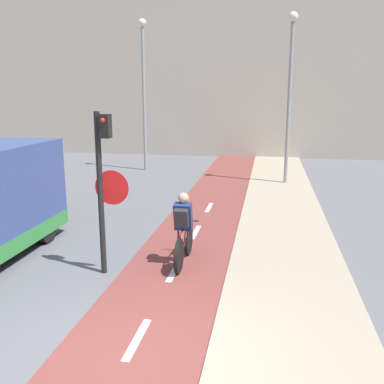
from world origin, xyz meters
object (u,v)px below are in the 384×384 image
Objects in this scene: traffic_light_pole at (104,176)px; street_lamp_sidewalk at (290,81)px; street_lamp_far at (144,80)px; cyclist_near at (183,231)px.

traffic_light_pole is 10.48m from street_lamp_sidewalk.
street_lamp_far is 6.73m from street_lamp_sidewalk.
street_lamp_far reaches higher than cyclist_near.
traffic_light_pole is 0.49× the size of street_lamp_sidewalk.
street_lamp_sidewalk is 3.72× the size of cyclist_near.
traffic_light_pole is 1.84× the size of cyclist_near.
traffic_light_pole reaches higher than cyclist_near.
street_lamp_far reaches higher than street_lamp_sidewalk.
cyclist_near is (1.40, 0.71, -1.25)m from traffic_light_pole.
street_lamp_sidewalk is at bearing 68.53° from traffic_light_pole.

